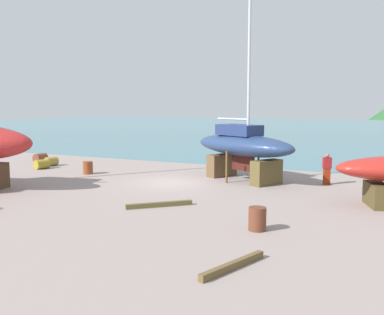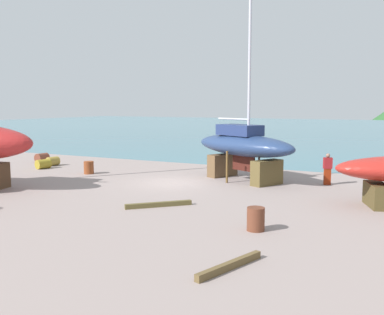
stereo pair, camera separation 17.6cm
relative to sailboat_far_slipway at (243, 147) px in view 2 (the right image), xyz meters
The scene contains 11 objects.
ground_plane 8.43m from the sailboat_far_slipway, 112.05° to the right, with size 50.30×50.30×0.00m, color gray.
sea_water 54.51m from the sailboat_far_slipway, 93.24° to the left, with size 174.09×98.86×0.01m, color teal.
sailboat_far_slipway is the anchor object (origin of this frame).
worker 4.65m from the sailboat_far_slipway, ahead, with size 0.50×0.41×1.68m.
barrel_tar_black 13.96m from the sailboat_far_slipway, behind, with size 0.63×0.63×0.78m, color olive.
barrel_rust_far 10.07m from the sailboat_far_slipway, 67.44° to the right, with size 0.60×0.60×0.80m, color brown.
barrel_ochre 9.63m from the sailboat_far_slipway, 167.57° to the right, with size 0.60×0.60×0.77m, color brown.
barrel_rust_mid 16.01m from the sailboat_far_slipway, behind, with size 0.66×0.66×0.90m, color brown.
barrel_tipped_left 13.61m from the sailboat_far_slipway, behind, with size 0.62×0.62×0.91m, color olive.
timber_short_cross 7.94m from the sailboat_far_slipway, 96.79° to the right, with size 2.84×0.21×0.20m, color brown.
timber_plank_near 13.71m from the sailboat_far_slipway, 71.33° to the right, with size 2.49×0.17×0.19m, color brown.
Camera 2 is at (11.51, -20.80, 4.27)m, focal length 41.35 mm.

